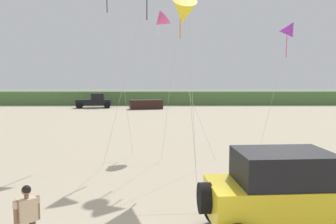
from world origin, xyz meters
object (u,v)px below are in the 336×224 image
object	(u,v)px
person_watching	(27,216)
kite_white_parafoil	(161,21)
distant_sedan	(146,104)
kite_green_box	(184,12)
distant_pickup	(95,101)
kite_blue_swept	(289,32)
jeep	(293,192)

from	to	relation	value
person_watching	kite_white_parafoil	distance (m)	16.17
person_watching	distant_sedan	distance (m)	38.00
person_watching	kite_green_box	distance (m)	10.98
distant_sedan	kite_white_parafoil	bearing A→B (deg)	-97.34
distant_pickup	distant_sedan	world-z (taller)	distant_pickup
person_watching	kite_white_parafoil	xyz separation A→B (m)	(2.89, 14.46, 6.63)
kite_blue_swept	distant_sedan	bearing A→B (deg)	111.44
distant_sedan	kite_blue_swept	size ratio (longest dim) A/B	0.57
kite_blue_swept	kite_green_box	xyz separation A→B (m)	(-6.49, -4.89, 0.25)
distant_pickup	kite_blue_swept	size ratio (longest dim) A/B	0.65
distant_pickup	kite_green_box	distance (m)	33.80
person_watching	kite_green_box	size ratio (longest dim) A/B	0.21
distant_pickup	distant_sedan	xyz separation A→B (m)	(7.07, -1.87, -0.34)
person_watching	kite_blue_swept	xyz separation A→B (m)	(10.48, 13.14, 5.81)
distant_pickup	distant_sedan	distance (m)	7.32
distant_sedan	kite_white_parafoil	xyz separation A→B (m)	(2.17, -23.53, 6.97)
kite_blue_swept	kite_green_box	distance (m)	8.13
kite_blue_swept	distant_pickup	bearing A→B (deg)	122.20
person_watching	distant_sedan	bearing A→B (deg)	88.91
kite_white_parafoil	kite_green_box	xyz separation A→B (m)	(1.09, -6.21, -0.58)
person_watching	kite_white_parafoil	world-z (taller)	kite_white_parafoil
distant_sedan	kite_white_parafoil	distance (m)	24.64
kite_green_box	jeep	bearing A→B (deg)	-72.16
jeep	kite_blue_swept	world-z (taller)	kite_blue_swept
kite_blue_swept	kite_white_parafoil	xyz separation A→B (m)	(-7.59, 1.31, 0.83)
person_watching	distant_sedan	xyz separation A→B (m)	(0.73, 37.99, -0.34)
distant_sedan	kite_blue_swept	distance (m)	27.39
jeep	kite_white_parafoil	size ratio (longest dim) A/B	0.60
jeep	distant_pickup	bearing A→B (deg)	108.05
person_watching	distant_sedan	world-z (taller)	person_watching
kite_blue_swept	kite_green_box	size ratio (longest dim) A/B	0.95
distant_sedan	distant_pickup	bearing A→B (deg)	152.55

